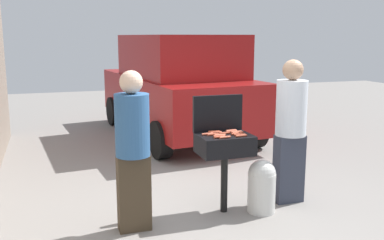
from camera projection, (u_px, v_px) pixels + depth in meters
ground_plane at (222, 211)px, 5.06m from camera, size 24.00×24.00×0.00m
bbq_grill at (225, 147)px, 4.92m from camera, size 0.60×0.44×0.91m
grill_lid_open at (218, 113)px, 5.06m from camera, size 0.60×0.05×0.42m
hot_dog_0 at (231, 131)px, 5.05m from camera, size 0.13×0.04×0.03m
hot_dog_1 at (241, 136)px, 4.79m from camera, size 0.13×0.03×0.03m
hot_dog_2 at (240, 135)px, 4.84m from camera, size 0.13×0.04×0.03m
hot_dog_3 at (213, 134)px, 4.85m from camera, size 0.13×0.03×0.03m
hot_dog_4 at (232, 131)px, 5.00m from camera, size 0.13×0.03×0.03m
hot_dog_5 at (225, 137)px, 4.72m from camera, size 0.13×0.04×0.03m
hot_dog_6 at (237, 134)px, 4.90m from camera, size 0.13×0.04×0.03m
hot_dog_7 at (216, 132)px, 4.95m from camera, size 0.13×0.03×0.03m
hot_dog_8 at (219, 136)px, 4.78m from camera, size 0.13×0.03×0.03m
hot_dog_9 at (220, 135)px, 4.82m from camera, size 0.13×0.03×0.03m
hot_dog_10 at (214, 132)px, 4.99m from camera, size 0.13×0.04×0.03m
hot_dog_11 at (236, 132)px, 4.97m from camera, size 0.13×0.03×0.03m
hot_dog_12 at (224, 133)px, 4.92m from camera, size 0.13×0.04×0.03m
hot_dog_13 at (220, 137)px, 4.73m from camera, size 0.13×0.04×0.03m
hot_dog_14 at (207, 134)px, 4.88m from camera, size 0.13×0.04×0.03m
hot_dog_15 at (238, 133)px, 4.95m from camera, size 0.13×0.03×0.03m
propane_tank at (262, 185)px, 4.99m from camera, size 0.32×0.32×0.62m
person_left at (133, 146)px, 4.42m from camera, size 0.35×0.35×1.67m
person_right at (291, 126)px, 5.20m from camera, size 0.36×0.36×1.73m
parked_minivan at (177, 85)px, 8.74m from camera, size 2.38×4.57×2.02m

